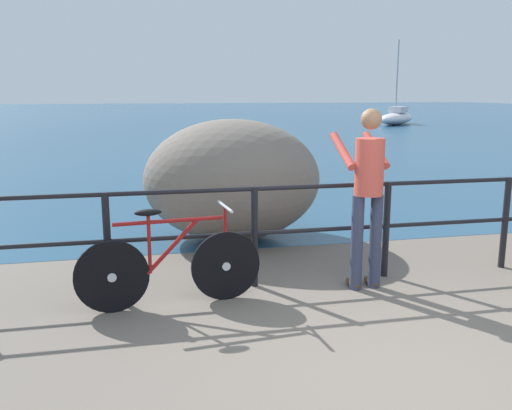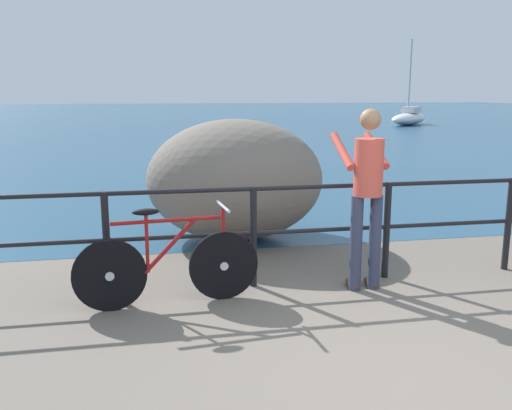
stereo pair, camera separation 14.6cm
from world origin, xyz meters
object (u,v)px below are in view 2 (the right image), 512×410
object	(u,v)px
bicycle	(169,264)
sailboat	(409,118)
person_at_railing	(367,191)
breakwater_boulder_main	(235,179)

from	to	relation	value
bicycle	sailboat	xyz separation A→B (m)	(15.10, 25.93, 0.03)
sailboat	person_at_railing	bearing A→B (deg)	18.69
bicycle	person_at_railing	distance (m)	2.01
person_at_railing	sailboat	xyz separation A→B (m)	(13.18, 25.86, -0.57)
bicycle	person_at_railing	size ratio (longest dim) A/B	0.95
breakwater_boulder_main	sailboat	world-z (taller)	sailboat
breakwater_boulder_main	sailboat	xyz separation A→B (m)	(14.14, 23.68, -0.37)
bicycle	breakwater_boulder_main	bearing A→B (deg)	61.45
person_at_railing	breakwater_boulder_main	bearing A→B (deg)	21.59
person_at_railing	sailboat	size ratio (longest dim) A/B	0.36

